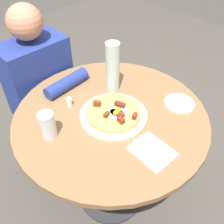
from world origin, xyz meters
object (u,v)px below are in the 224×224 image
knife (149,153)px  person_seated (44,101)px  pizza_plate (113,115)px  fork (155,148)px  salt_shaker (69,102)px  water_glass (48,125)px  water_bottle (112,67)px  dining_table (111,139)px  breakfast_pizza (114,112)px  bread_plate (179,103)px

knife → person_seated: bearing=2.3°
pizza_plate → fork: pizza_plate is taller
pizza_plate → salt_shaker: (-0.10, 0.21, 0.02)m
person_seated → fork: person_seated is taller
salt_shaker → pizza_plate: bearing=-63.5°
water_glass → water_bottle: water_bottle is taller
water_bottle → salt_shaker: (-0.25, 0.05, -0.11)m
dining_table → fork: 0.34m
dining_table → breakfast_pizza: breakfast_pizza is taller
fork → salt_shaker: bearing=13.3°
bread_plate → water_bottle: size_ratio=0.56×
knife → bread_plate: bearing=-72.2°
breakfast_pizza → salt_shaker: breakfast_pizza is taller
pizza_plate → breakfast_pizza: 0.02m
breakfast_pizza → fork: 0.26m
bread_plate → salt_shaker: 0.55m
breakfast_pizza → fork: (-0.01, -0.26, -0.02)m
person_seated → breakfast_pizza: person_seated is taller
dining_table → breakfast_pizza: bearing=-93.1°
bread_plate → fork: bearing=-162.9°
salt_shaker → water_bottle: bearing=-11.0°
pizza_plate → water_bottle: bearing=46.8°
fork → knife: same height
bread_plate → water_glass: (-0.58, 0.28, 0.06)m
dining_table → water_bottle: (0.15, 0.14, 0.31)m
pizza_plate → knife: 0.27m
dining_table → fork: fork is taller
person_seated → bread_plate: bearing=-65.9°
person_seated → dining_table: bearing=-85.3°
person_seated → salt_shaker: person_seated is taller
person_seated → salt_shaker: bearing=-98.0°
dining_table → person_seated: bearing=94.7°
water_glass → salt_shaker: bearing=28.2°
water_bottle → dining_table: bearing=-136.5°
knife → breakfast_pizza: bearing=-8.3°
dining_table → pizza_plate: size_ratio=2.92×
breakfast_pizza → fork: size_ratio=1.44×
dining_table → bread_plate: size_ratio=6.22×
pizza_plate → water_glass: bearing=159.2°
breakfast_pizza → fork: bearing=-93.1°
fork → salt_shaker: 0.48m
dining_table → water_glass: (-0.29, 0.09, 0.24)m
dining_table → bread_plate: bearing=-32.1°
dining_table → water_bottle: 0.37m
dining_table → water_glass: bearing=162.7°
knife → water_glass: size_ratio=1.44×
breakfast_pizza → salt_shaker: (-0.10, 0.21, -0.00)m
water_bottle → salt_shaker: 0.28m
dining_table → water_bottle: size_ratio=3.49×
bread_plate → water_glass: 0.65m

